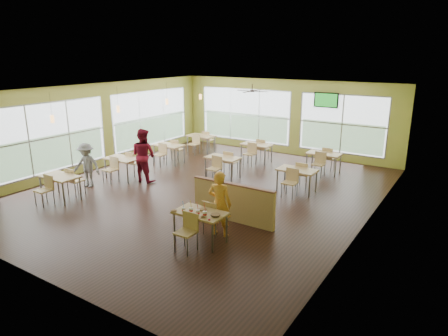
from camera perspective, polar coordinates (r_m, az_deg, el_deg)
The scene contains 20 objects.
room at distance 12.45m, azimuth -2.80°, elevation 3.71°, with size 12.00×12.04×3.20m.
window_bays at distance 16.44m, azimuth -4.09°, elevation 6.30°, with size 9.24×10.24×2.38m.
main_table at distance 9.30m, azimuth -3.42°, elevation -6.97°, with size 1.22×1.52×0.87m.
half_wall_divider at distance 10.45m, azimuth 1.29°, elevation -4.90°, with size 2.40×0.14×1.04m.
dining_tables at distance 14.62m, azimuth -2.20°, elevation 1.69°, with size 6.92×8.72×0.87m.
pendant_lights at distance 14.85m, azimuth -11.52°, elevation 8.77°, with size 0.11×7.31×0.86m.
ceiling_fan at distance 14.76m, azimuth 4.03°, elevation 10.93°, with size 1.25×1.25×0.29m.
tv_backwall at distance 16.74m, azimuth 14.38°, elevation 9.38°, with size 1.00×0.07×0.60m.
man_plaid at distance 9.57m, azimuth -0.62°, elevation -5.11°, with size 0.59×0.39×1.62m, color orange.
patron_maroon at distance 13.86m, azimuth -11.43°, elevation 1.80°, with size 0.89×0.70×1.84m, color maroon.
patron_grey at distance 13.81m, azimuth -19.02°, elevation 0.39°, with size 0.95×0.55×1.48m, color slate.
cup_blue at distance 9.24m, azimuth -5.82°, elevation -5.96°, with size 0.09×0.09×0.31m.
cup_yellow at distance 9.18m, azimuth -4.73°, elevation -6.03°, with size 0.10×0.10×0.35m.
cup_red_near at distance 9.03m, azimuth -3.78°, elevation -6.37°, with size 0.10×0.10×0.37m.
cup_red_far at distance 8.94m, azimuth -2.74°, elevation -6.58°, with size 0.10×0.10×0.36m.
food_basket at distance 8.99m, azimuth -1.24°, elevation -6.74°, with size 0.23×0.23×0.05m.
ketchup_cup at distance 8.81m, azimuth -2.14°, elevation -7.38°, with size 0.05×0.05×0.02m, color #A10A17.
wrapper_left at distance 9.33m, azimuth -7.18°, elevation -6.06°, with size 0.15×0.14×0.04m, color #A77A51.
wrapper_mid at distance 9.33m, azimuth -3.04°, elevation -5.92°, with size 0.20×0.18×0.05m, color #A77A51.
wrapper_right at distance 8.97m, azimuth -3.00°, elevation -6.92°, with size 0.13×0.12×0.03m, color #A77A51.
Camera 1 is at (7.09, -9.88, 4.27)m, focal length 32.00 mm.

